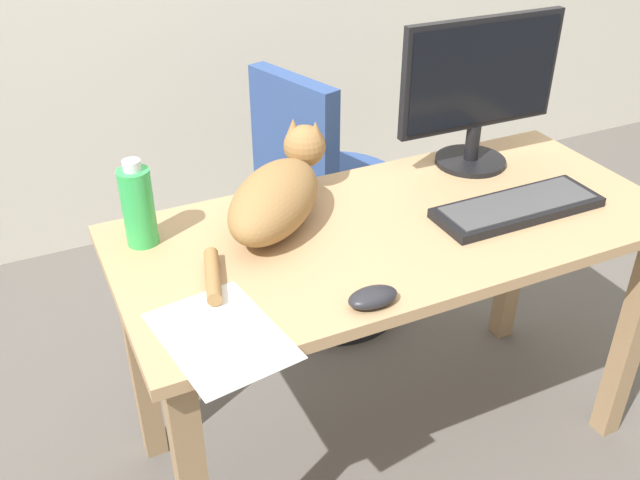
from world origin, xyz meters
name	(u,v)px	position (x,y,z in m)	size (l,w,h in m)	color
ground_plane	(383,437)	(0.00, 0.00, 0.00)	(8.00, 8.00, 0.00)	#59544F
desk	(395,265)	(0.00, 0.00, 0.63)	(1.38, 0.63, 0.75)	tan
office_chair	(325,216)	(0.11, 0.64, 0.41)	(0.50, 0.48, 0.94)	black
monitor	(480,87)	(0.36, 0.20, 0.98)	(0.48, 0.20, 0.41)	black
keyboard	(518,207)	(0.30, -0.08, 0.77)	(0.44, 0.15, 0.03)	black
cat	(278,194)	(-0.26, 0.13, 0.83)	(0.45, 0.46, 0.20)	olive
computer_mouse	(373,297)	(-0.22, -0.26, 0.77)	(0.11, 0.06, 0.04)	#232328
paper_sheet	(221,336)	(-0.53, -0.22, 0.75)	(0.21, 0.30, 0.00)	white
water_bottle	(138,206)	(-0.59, 0.18, 0.85)	(0.07, 0.07, 0.21)	green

